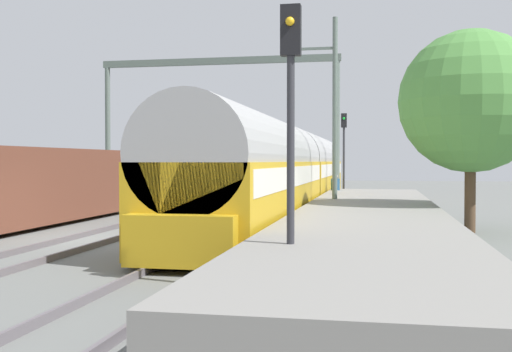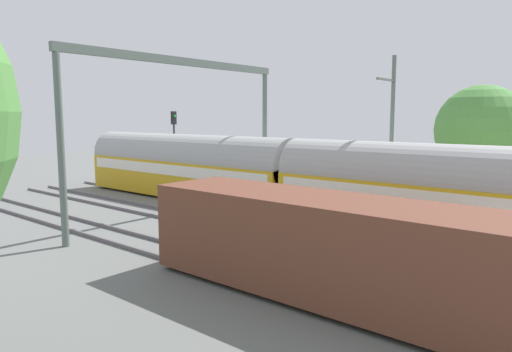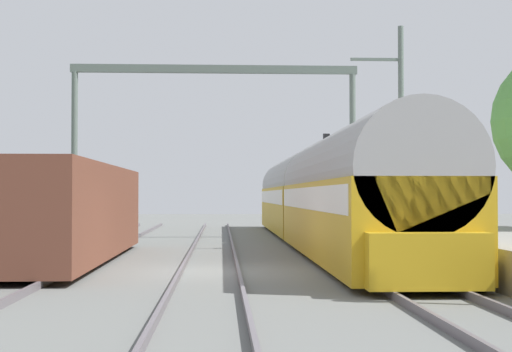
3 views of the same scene
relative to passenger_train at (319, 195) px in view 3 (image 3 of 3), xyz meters
name	(u,v)px [view 3 (image 3 of 3)]	position (x,y,z in m)	size (l,w,h in m)	color
ground	(210,272)	(-4.27, -11.09, -1.97)	(120.00, 120.00, 0.00)	slate
track_far_west	(43,269)	(-8.54, -11.09, -1.89)	(1.52, 60.00, 0.16)	#5F595F
track_west	(210,269)	(-4.27, -11.09, -1.89)	(1.52, 60.00, 0.16)	#5F595F
track_east	(374,268)	(0.00, -11.09, -1.89)	(1.52, 60.00, 0.16)	#5F595F
platform	(490,248)	(3.82, -9.09, -1.52)	(4.40, 28.00, 0.90)	gray
passenger_train	(319,195)	(0.00, 0.00, 0.00)	(2.93, 32.85, 3.82)	gold
freight_car	(67,212)	(-8.54, -8.06, -0.50)	(2.80, 13.00, 2.70)	brown
person_crossing	(352,216)	(1.93, 3.29, -0.94)	(0.46, 0.38, 1.73)	black
railway_signal_far	(326,169)	(1.92, 11.50, 1.48)	(0.36, 0.30, 5.43)	#2D2D33
catenary_gantry	(215,114)	(-4.27, 3.47, 3.69)	(12.94, 0.28, 7.86)	#5A6860
catenary_pole_east_mid	(400,134)	(2.35, -4.18, 2.18)	(1.90, 0.20, 8.00)	#5A6860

